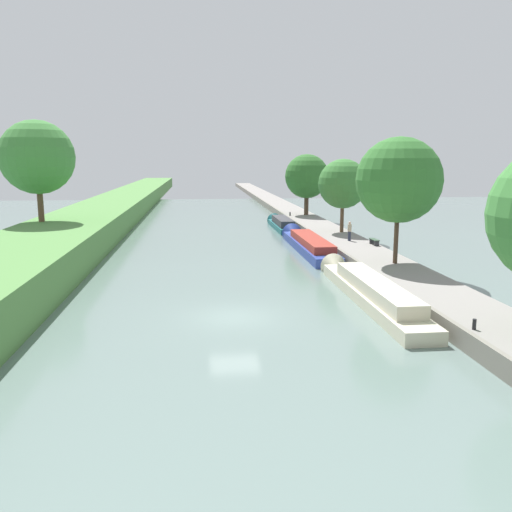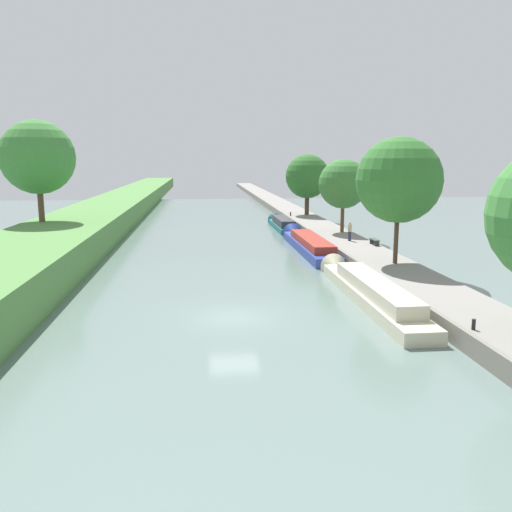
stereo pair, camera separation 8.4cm
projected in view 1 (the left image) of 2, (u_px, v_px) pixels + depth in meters
name	position (u px, v px, depth m)	size (l,w,h in m)	color
ground_plane	(234.00, 317.00, 26.45)	(160.00, 160.00, 0.00)	slate
right_towpath	(448.00, 303.00, 27.54)	(3.78, 260.00, 0.86)	gray
stone_quay	(410.00, 303.00, 27.33)	(0.25, 260.00, 0.91)	gray
narrowboat_cream	(368.00, 289.00, 29.76)	(1.89, 15.74, 1.95)	beige
narrowboat_blue	(307.00, 243.00, 46.08)	(2.15, 16.08, 2.04)	#283D93
narrowboat_teal	(281.00, 224.00, 60.48)	(1.85, 11.42, 1.90)	#195B60
tree_rightbank_midnear	(399.00, 180.00, 34.73)	(5.65, 5.65, 8.40)	#4C3828
tree_rightbank_midfar	(343.00, 184.00, 50.18)	(4.69, 4.69, 6.97)	brown
tree_rightbank_far	(307.00, 176.00, 65.86)	(5.46, 5.46, 7.55)	#4C3828
tree_leftbank_downstream	(37.00, 157.00, 44.74)	(6.24, 6.24, 8.60)	brown
person_walking	(350.00, 231.00, 45.37)	(0.34, 0.34, 1.66)	#282D42
mooring_bollard_near	(474.00, 324.00, 21.80)	(0.16, 0.16, 0.45)	black
mooring_bollard_far	(290.00, 214.00, 65.60)	(0.16, 0.16, 0.45)	black
park_bench	(374.00, 241.00, 43.34)	(0.44, 1.50, 0.47)	#333338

